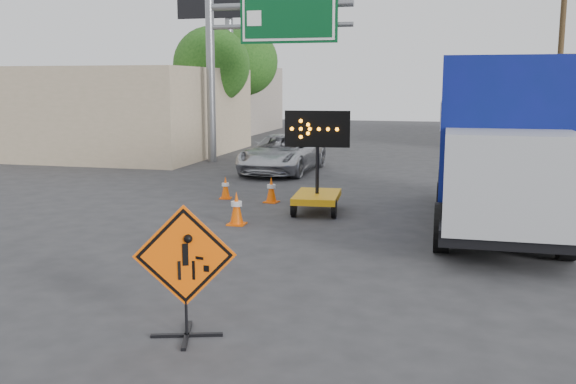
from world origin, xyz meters
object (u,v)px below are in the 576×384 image
at_px(construction_sign, 185,268).
at_px(box_truck, 496,152).
at_px(arrow_board, 317,190).
at_px(pickup_truck, 282,154).

bearing_deg(construction_sign, box_truck, 43.91).
distance_m(construction_sign, box_truck, 9.19).
height_order(construction_sign, box_truck, box_truck).
distance_m(construction_sign, arrow_board, 8.58).
height_order(arrow_board, pickup_truck, arrow_board).
xyz_separation_m(arrow_board, box_truck, (4.35, -0.49, 1.15)).
height_order(construction_sign, arrow_board, arrow_board).
distance_m(arrow_board, box_truck, 4.53).
bearing_deg(construction_sign, pickup_truck, 82.41).
relative_size(pickup_truck, box_truck, 0.62).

